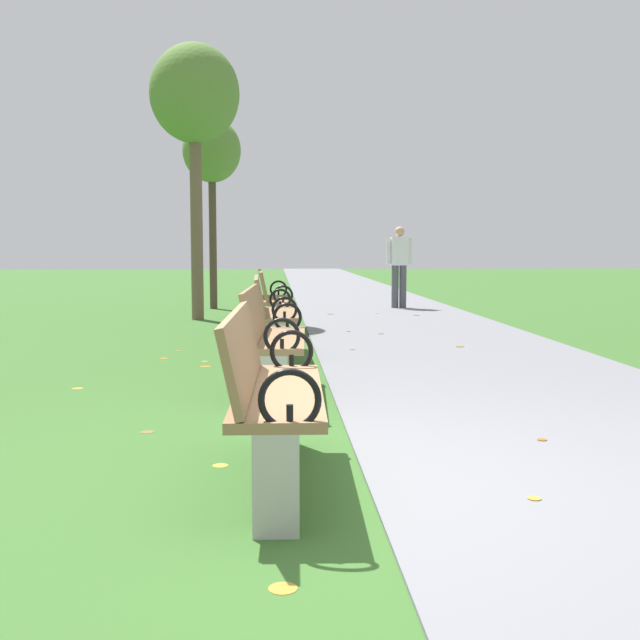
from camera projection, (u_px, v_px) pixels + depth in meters
The scene contains 10 objects.
ground_plane at pixel (367, 485), 4.01m from camera, with size 80.00×80.00×0.00m, color #386628.
paved_walkway at pixel (347, 290), 21.99m from camera, with size 3.15×44.00×0.02m, color slate.
park_bench_1 at pixel (269, 391), 4.01m from camera, with size 0.51×1.61×0.90m.
park_bench_2 at pixel (271, 338), 6.34m from camera, with size 0.54×1.62×0.90m.
park_bench_3 at pixel (272, 313), 8.73m from camera, with size 0.51×1.61×0.90m.
park_bench_4 at pixel (273, 299), 11.07m from camera, with size 0.53×1.62×0.90m.
tree_1 at pixel (195, 98), 12.85m from camera, with size 1.49×1.49×4.60m.
tree_2 at pixel (212, 153), 15.26m from camera, with size 1.15×1.15×3.77m.
pedestrian_walking at pixel (399, 262), 15.44m from camera, with size 0.53×0.24×1.62m.
scattered_leaves at pixel (341, 369), 7.74m from camera, with size 4.80×12.18×0.02m.
Camera 1 is at (-0.47, -3.89, 1.23)m, focal length 43.44 mm.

